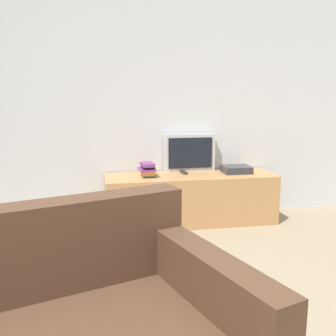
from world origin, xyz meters
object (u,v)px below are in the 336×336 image
Objects in this scene: book_stack at (148,169)px; television at (189,152)px; remote_on_stand at (184,172)px; tv_stand at (190,199)px; set_top_box at (236,169)px.

television is at bearing 23.39° from book_stack.
television is 3.70× the size of remote_on_stand.
set_top_box is (0.50, 0.03, 0.29)m from tv_stand.
set_top_box reaches higher than tv_stand.
tv_stand is at bearing -58.16° from remote_on_stand.
book_stack is 1.57× the size of remote_on_stand.
tv_stand is 3.17× the size of television.
book_stack is 0.41m from remote_on_stand.
television reaches higher than set_top_box.
tv_stand is 7.46× the size of book_stack.
book_stack is at bearing -168.07° from remote_on_stand.
book_stack is 0.81× the size of set_top_box.
television is (0.04, 0.21, 0.46)m from tv_stand.
television reaches higher than tv_stand.
remote_on_stand is at bearing 121.84° from tv_stand.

